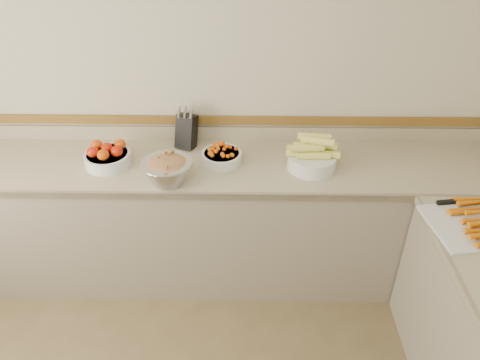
{
  "coord_description": "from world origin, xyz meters",
  "views": [
    {
      "loc": [
        0.38,
        -0.81,
        2.46
      ],
      "look_at": [
        0.35,
        1.35,
        1.0
      ],
      "focal_mm": 35.0,
      "sensor_mm": 36.0,
      "label": 1
    }
  ],
  "objects_px": {
    "cherry_tomato_bowl": "(222,155)",
    "corn_bowl": "(312,157)",
    "knife_block": "(186,130)",
    "tomato_bowl": "(107,156)",
    "rhubarb_bowl": "(167,170)",
    "cutting_board": "(478,222)"
  },
  "relations": [
    {
      "from": "tomato_bowl",
      "to": "cherry_tomato_bowl",
      "type": "bearing_deg",
      "value": 3.22
    },
    {
      "from": "tomato_bowl",
      "to": "knife_block",
      "type": "bearing_deg",
      "value": 26.41
    },
    {
      "from": "tomato_bowl",
      "to": "corn_bowl",
      "type": "distance_m",
      "value": 1.27
    },
    {
      "from": "cherry_tomato_bowl",
      "to": "rhubarb_bowl",
      "type": "height_order",
      "value": "rhubarb_bowl"
    },
    {
      "from": "corn_bowl",
      "to": "rhubarb_bowl",
      "type": "relative_size",
      "value": 1.12
    },
    {
      "from": "knife_block",
      "to": "cherry_tomato_bowl",
      "type": "xyz_separation_m",
      "value": [
        0.24,
        -0.19,
        -0.07
      ]
    },
    {
      "from": "knife_block",
      "to": "corn_bowl",
      "type": "height_order",
      "value": "knife_block"
    },
    {
      "from": "knife_block",
      "to": "tomato_bowl",
      "type": "height_order",
      "value": "knife_block"
    },
    {
      "from": "knife_block",
      "to": "cherry_tomato_bowl",
      "type": "distance_m",
      "value": 0.32
    },
    {
      "from": "knife_block",
      "to": "tomato_bowl",
      "type": "relative_size",
      "value": 1.0
    },
    {
      "from": "knife_block",
      "to": "rhubarb_bowl",
      "type": "height_order",
      "value": "knife_block"
    },
    {
      "from": "knife_block",
      "to": "rhubarb_bowl",
      "type": "distance_m",
      "value": 0.44
    },
    {
      "from": "cherry_tomato_bowl",
      "to": "corn_bowl",
      "type": "bearing_deg",
      "value": -6.18
    },
    {
      "from": "corn_bowl",
      "to": "knife_block",
      "type": "bearing_deg",
      "value": 162.3
    },
    {
      "from": "cherry_tomato_bowl",
      "to": "cutting_board",
      "type": "xyz_separation_m",
      "value": [
        1.37,
        -0.61,
        -0.02
      ]
    },
    {
      "from": "tomato_bowl",
      "to": "rhubarb_bowl",
      "type": "xyz_separation_m",
      "value": [
        0.4,
        -0.2,
        0.03
      ]
    },
    {
      "from": "knife_block",
      "to": "cherry_tomato_bowl",
      "type": "height_order",
      "value": "knife_block"
    },
    {
      "from": "cherry_tomato_bowl",
      "to": "corn_bowl",
      "type": "relative_size",
      "value": 0.76
    },
    {
      "from": "knife_block",
      "to": "corn_bowl",
      "type": "relative_size",
      "value": 0.87
    },
    {
      "from": "tomato_bowl",
      "to": "corn_bowl",
      "type": "relative_size",
      "value": 0.86
    },
    {
      "from": "corn_bowl",
      "to": "rhubarb_bowl",
      "type": "distance_m",
      "value": 0.88
    },
    {
      "from": "cherry_tomato_bowl",
      "to": "rhubarb_bowl",
      "type": "bearing_deg",
      "value": -142.27
    }
  ]
}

